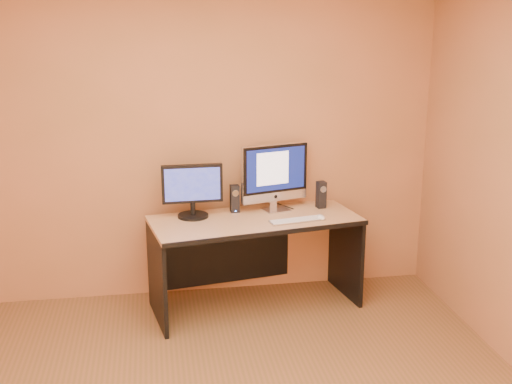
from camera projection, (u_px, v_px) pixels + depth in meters
walls at (215, 213)px, 3.21m from camera, size 4.00×4.00×2.60m
desk at (255, 263)px, 5.06m from camera, size 1.69×0.96×0.74m
imac at (276, 177)px, 5.09m from camera, size 0.60×0.36×0.55m
second_monitor at (192, 191)px, 4.94m from camera, size 0.48×0.25×0.42m
speaker_left at (235, 199)px, 5.10m from camera, size 0.07×0.08×0.22m
speaker_right at (321, 195)px, 5.21m from camera, size 0.08×0.08×0.22m
keyboard at (297, 220)px, 4.89m from camera, size 0.44×0.19×0.02m
mouse at (321, 217)px, 4.94m from camera, size 0.07×0.11×0.04m
cable_a at (284, 206)px, 5.27m from camera, size 0.12×0.19×0.01m
cable_b at (272, 205)px, 5.31m from camera, size 0.02×0.18×0.01m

